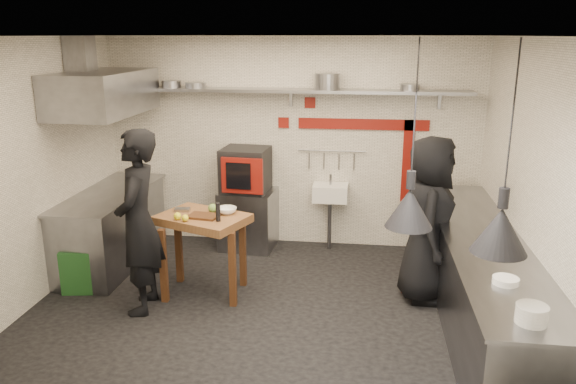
# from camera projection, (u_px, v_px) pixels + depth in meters

# --- Properties ---
(floor) EXTENTS (5.00, 5.00, 0.00)m
(floor) POSITION_uv_depth(u_px,v_px,m) (266.00, 311.00, 5.92)
(floor) COLOR black
(floor) RESTS_ON ground
(ceiling) EXTENTS (5.00, 5.00, 0.00)m
(ceiling) POSITION_uv_depth(u_px,v_px,m) (263.00, 36.00, 5.16)
(ceiling) COLOR beige
(ceiling) RESTS_ON floor
(wall_back) EXTENTS (5.00, 0.04, 2.80)m
(wall_back) POSITION_uv_depth(u_px,v_px,m) (291.00, 143.00, 7.55)
(wall_back) COLOR silver
(wall_back) RESTS_ON floor
(wall_front) EXTENTS (5.00, 0.04, 2.80)m
(wall_front) POSITION_uv_depth(u_px,v_px,m) (207.00, 267.00, 3.54)
(wall_front) COLOR silver
(wall_front) RESTS_ON floor
(wall_left) EXTENTS (0.04, 4.20, 2.80)m
(wall_left) POSITION_uv_depth(u_px,v_px,m) (29.00, 175.00, 5.86)
(wall_left) COLOR silver
(wall_left) RESTS_ON floor
(wall_right) EXTENTS (0.04, 4.20, 2.80)m
(wall_right) POSITION_uv_depth(u_px,v_px,m) (528.00, 192.00, 5.23)
(wall_right) COLOR silver
(wall_right) RESTS_ON floor
(red_band_horiz) EXTENTS (1.70, 0.02, 0.14)m
(red_band_horiz) POSITION_uv_depth(u_px,v_px,m) (363.00, 124.00, 7.33)
(red_band_horiz) COLOR maroon
(red_band_horiz) RESTS_ON wall_back
(red_band_vert) EXTENTS (0.14, 0.02, 1.10)m
(red_band_vert) POSITION_uv_depth(u_px,v_px,m) (408.00, 161.00, 7.39)
(red_band_vert) COLOR maroon
(red_band_vert) RESTS_ON wall_back
(red_tile_a) EXTENTS (0.14, 0.02, 0.14)m
(red_tile_a) POSITION_uv_depth(u_px,v_px,m) (310.00, 103.00, 7.35)
(red_tile_a) COLOR maroon
(red_tile_a) RESTS_ON wall_back
(red_tile_b) EXTENTS (0.14, 0.02, 0.14)m
(red_tile_b) POSITION_uv_depth(u_px,v_px,m) (284.00, 123.00, 7.47)
(red_tile_b) COLOR maroon
(red_tile_b) RESTS_ON wall_back
(back_shelf) EXTENTS (4.60, 0.34, 0.04)m
(back_shelf) POSITION_uv_depth(u_px,v_px,m) (290.00, 91.00, 7.18)
(back_shelf) COLOR slate
(back_shelf) RESTS_ON wall_back
(shelf_bracket_left) EXTENTS (0.04, 0.06, 0.24)m
(shelf_bracket_left) POSITION_uv_depth(u_px,v_px,m) (152.00, 95.00, 7.59)
(shelf_bracket_left) COLOR slate
(shelf_bracket_left) RESTS_ON wall_back
(shelf_bracket_mid) EXTENTS (0.04, 0.06, 0.24)m
(shelf_bracket_mid) POSITION_uv_depth(u_px,v_px,m) (291.00, 97.00, 7.35)
(shelf_bracket_mid) COLOR slate
(shelf_bracket_mid) RESTS_ON wall_back
(shelf_bracket_right) EXTENTS (0.04, 0.06, 0.24)m
(shelf_bracket_right) POSITION_uv_depth(u_px,v_px,m) (439.00, 99.00, 7.11)
(shelf_bracket_right) COLOR slate
(shelf_bracket_right) RESTS_ON wall_back
(pan_far_left) EXTENTS (0.27, 0.27, 0.09)m
(pan_far_left) POSITION_uv_depth(u_px,v_px,m) (172.00, 84.00, 7.36)
(pan_far_left) COLOR slate
(pan_far_left) RESTS_ON back_shelf
(pan_mid_left) EXTENTS (0.35, 0.35, 0.07)m
(pan_mid_left) POSITION_uv_depth(u_px,v_px,m) (196.00, 85.00, 7.32)
(pan_mid_left) COLOR slate
(pan_mid_left) RESTS_ON back_shelf
(stock_pot) EXTENTS (0.40, 0.40, 0.20)m
(stock_pot) POSITION_uv_depth(u_px,v_px,m) (327.00, 81.00, 7.09)
(stock_pot) COLOR slate
(stock_pot) RESTS_ON back_shelf
(pan_right) EXTENTS (0.31, 0.31, 0.08)m
(pan_right) POSITION_uv_depth(u_px,v_px,m) (410.00, 87.00, 6.97)
(pan_right) COLOR slate
(pan_right) RESTS_ON back_shelf
(oven_stand) EXTENTS (0.75, 0.70, 0.80)m
(oven_stand) POSITION_uv_depth(u_px,v_px,m) (249.00, 219.00, 7.62)
(oven_stand) COLOR slate
(oven_stand) RESTS_ON floor
(combi_oven) EXTENTS (0.63, 0.60, 0.58)m
(combi_oven) POSITION_uv_depth(u_px,v_px,m) (246.00, 170.00, 7.41)
(combi_oven) COLOR black
(combi_oven) RESTS_ON oven_stand
(oven_door) EXTENTS (0.54, 0.08, 0.46)m
(oven_door) POSITION_uv_depth(u_px,v_px,m) (242.00, 176.00, 7.09)
(oven_door) COLOR maroon
(oven_door) RESTS_ON combi_oven
(oven_glass) EXTENTS (0.32, 0.04, 0.34)m
(oven_glass) POSITION_uv_depth(u_px,v_px,m) (238.00, 176.00, 7.08)
(oven_glass) COLOR black
(oven_glass) RESTS_ON oven_door
(hand_sink) EXTENTS (0.46, 0.34, 0.22)m
(hand_sink) POSITION_uv_depth(u_px,v_px,m) (330.00, 193.00, 7.47)
(hand_sink) COLOR white
(hand_sink) RESTS_ON wall_back
(sink_tap) EXTENTS (0.03, 0.03, 0.14)m
(sink_tap) POSITION_uv_depth(u_px,v_px,m) (331.00, 180.00, 7.43)
(sink_tap) COLOR slate
(sink_tap) RESTS_ON hand_sink
(sink_drain) EXTENTS (0.06, 0.06, 0.66)m
(sink_drain) POSITION_uv_depth(u_px,v_px,m) (329.00, 225.00, 7.56)
(sink_drain) COLOR slate
(sink_drain) RESTS_ON floor
(utensil_rail) EXTENTS (0.90, 0.02, 0.02)m
(utensil_rail) POSITION_uv_depth(u_px,v_px,m) (332.00, 151.00, 7.46)
(utensil_rail) COLOR slate
(utensil_rail) RESTS_ON wall_back
(counter_right) EXTENTS (0.70, 3.80, 0.90)m
(counter_right) POSITION_uv_depth(u_px,v_px,m) (480.00, 283.00, 5.53)
(counter_right) COLOR slate
(counter_right) RESTS_ON floor
(counter_right_top) EXTENTS (0.76, 3.90, 0.03)m
(counter_right_top) POSITION_uv_depth(u_px,v_px,m) (485.00, 239.00, 5.40)
(counter_right_top) COLOR slate
(counter_right_top) RESTS_ON counter_right
(plate_stack) EXTENTS (0.24, 0.24, 0.13)m
(plate_stack) POSITION_uv_depth(u_px,v_px,m) (532.00, 314.00, 3.78)
(plate_stack) COLOR white
(plate_stack) RESTS_ON counter_right_top
(small_bowl_right) EXTENTS (0.26, 0.26, 0.05)m
(small_bowl_right) POSITION_uv_depth(u_px,v_px,m) (506.00, 281.00, 4.39)
(small_bowl_right) COLOR white
(small_bowl_right) RESTS_ON counter_right_top
(counter_left) EXTENTS (0.70, 1.90, 0.90)m
(counter_left) POSITION_uv_depth(u_px,v_px,m) (112.00, 229.00, 7.08)
(counter_left) COLOR slate
(counter_left) RESTS_ON floor
(counter_left_top) EXTENTS (0.76, 2.00, 0.03)m
(counter_left_top) POSITION_uv_depth(u_px,v_px,m) (109.00, 193.00, 6.95)
(counter_left_top) COLOR slate
(counter_left_top) RESTS_ON counter_left
(extractor_hood) EXTENTS (0.78, 1.60, 0.50)m
(extractor_hood) POSITION_uv_depth(u_px,v_px,m) (104.00, 93.00, 6.61)
(extractor_hood) COLOR slate
(extractor_hood) RESTS_ON ceiling
(hood_duct) EXTENTS (0.28, 0.28, 0.50)m
(hood_duct) POSITION_uv_depth(u_px,v_px,m) (80.00, 58.00, 6.53)
(hood_duct) COLOR slate
(hood_duct) RESTS_ON ceiling
(green_bin) EXTENTS (0.40, 0.40, 0.50)m
(green_bin) POSITION_uv_depth(u_px,v_px,m) (81.00, 269.00, 6.37)
(green_bin) COLOR #205723
(green_bin) RESTS_ON floor
(prep_table) EXTENTS (1.09, 0.93, 0.92)m
(prep_table) POSITION_uv_depth(u_px,v_px,m) (204.00, 255.00, 6.22)
(prep_table) COLOR brown
(prep_table) RESTS_ON floor
(cutting_board) EXTENTS (0.34, 0.26, 0.02)m
(cutting_board) POSITION_uv_depth(u_px,v_px,m) (203.00, 216.00, 6.02)
(cutting_board) COLOR #472815
(cutting_board) RESTS_ON prep_table
(pepper_mill) EXTENTS (0.05, 0.05, 0.20)m
(pepper_mill) POSITION_uv_depth(u_px,v_px,m) (218.00, 212.00, 5.87)
(pepper_mill) COLOR black
(pepper_mill) RESTS_ON prep_table
(lemon_a) EXTENTS (0.10, 0.10, 0.08)m
(lemon_a) POSITION_uv_depth(u_px,v_px,m) (177.00, 216.00, 5.93)
(lemon_a) COLOR yellow
(lemon_a) RESTS_ON prep_table
(lemon_b) EXTENTS (0.09, 0.09, 0.07)m
(lemon_b) POSITION_uv_depth(u_px,v_px,m) (185.00, 218.00, 5.88)
(lemon_b) COLOR yellow
(lemon_b) RESTS_ON prep_table
(veg_ball) EXTENTS (0.12, 0.12, 0.10)m
(veg_ball) POSITION_uv_depth(u_px,v_px,m) (213.00, 208.00, 6.17)
(veg_ball) COLOR olive
(veg_ball) RESTS_ON prep_table
(steel_tray) EXTENTS (0.18, 0.13, 0.03)m
(steel_tray) POSITION_uv_depth(u_px,v_px,m) (182.00, 210.00, 6.24)
(steel_tray) COLOR slate
(steel_tray) RESTS_ON prep_table
(bowl) EXTENTS (0.22, 0.22, 0.07)m
(bowl) POSITION_uv_depth(u_px,v_px,m) (227.00, 210.00, 6.15)
(bowl) COLOR white
(bowl) RESTS_ON prep_table
(heat_lamp_near) EXTENTS (0.37, 0.37, 1.43)m
(heat_lamp_near) POSITION_uv_depth(u_px,v_px,m) (414.00, 136.00, 4.18)
(heat_lamp_near) COLOR black
(heat_lamp_near) RESTS_ON ceiling
(heat_lamp_far) EXTENTS (0.43, 0.43, 1.42)m
(heat_lamp_far) POSITION_uv_depth(u_px,v_px,m) (509.00, 150.00, 3.64)
(heat_lamp_far) COLOR black
(heat_lamp_far) RESTS_ON ceiling
(chef_left) EXTENTS (0.55, 0.76, 1.93)m
(chef_left) POSITION_uv_depth(u_px,v_px,m) (138.00, 222.00, 5.73)
(chef_left) COLOR black
(chef_left) RESTS_ON floor
(chef_right) EXTENTS (0.65, 0.93, 1.81)m
(chef_right) POSITION_uv_depth(u_px,v_px,m) (428.00, 220.00, 5.99)
(chef_right) COLOR black
(chef_right) RESTS_ON floor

